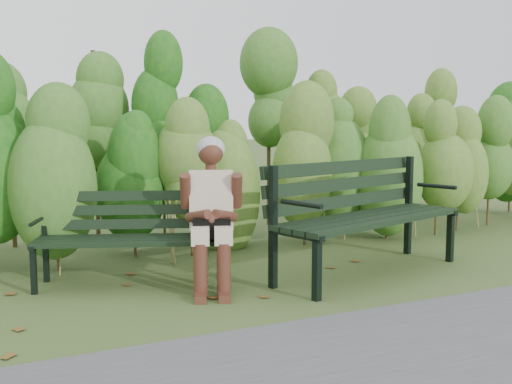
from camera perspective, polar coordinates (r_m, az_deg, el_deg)
name	(u,v)px	position (r m, az deg, el deg)	size (l,w,h in m)	color
ground	(274,284)	(5.14, 1.69, -8.75)	(80.00, 80.00, 0.00)	#415826
hedge_band	(198,132)	(6.66, -5.58, 5.70)	(11.04, 1.67, 2.42)	#47381E
leaf_litter	(234,309)	(4.46, -2.14, -11.11)	(4.98, 1.91, 0.01)	brown
bench_left	(132,230)	(5.16, -11.71, -3.56)	(1.64, 1.02, 0.78)	black
bench_right	(361,207)	(5.52, 9.94, -1.41)	(2.14, 1.22, 1.02)	black
seated_woman	(211,205)	(4.93, -4.28, -1.22)	(0.59, 0.81, 1.25)	beige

